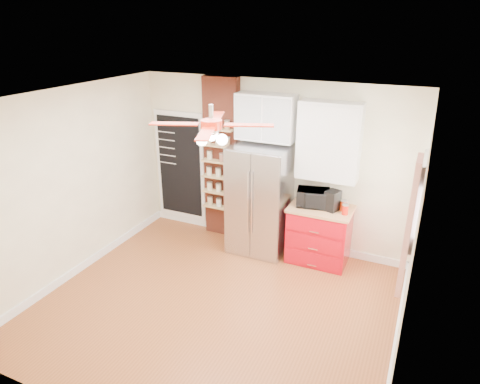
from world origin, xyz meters
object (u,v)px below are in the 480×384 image
at_px(ceiling_fan, 211,125).
at_px(canister_left, 345,210).
at_px(red_cabinet, 319,234).
at_px(coffee_maker, 333,201).
at_px(fridge, 260,200).
at_px(toaster_oven, 313,198).
at_px(pantry_jar_oats, 210,155).

relative_size(ceiling_fan, canister_left, 9.96).
xyz_separation_m(red_cabinet, coffee_maker, (0.17, -0.02, 0.60)).
height_order(fridge, red_cabinet, fridge).
bearing_deg(red_cabinet, toaster_oven, 176.47).
distance_m(fridge, canister_left, 1.34).
bearing_deg(coffee_maker, red_cabinet, -168.01).
height_order(fridge, toaster_oven, fridge).
height_order(red_cabinet, toaster_oven, toaster_oven).
bearing_deg(fridge, ceiling_fan, -88.24).
height_order(coffee_maker, canister_left, coffee_maker).
xyz_separation_m(red_cabinet, canister_left, (0.37, -0.09, 0.52)).
bearing_deg(coffee_maker, toaster_oven, -166.06).
height_order(canister_left, pantry_jar_oats, pantry_jar_oats).
bearing_deg(red_cabinet, pantry_jar_oats, 176.26).
bearing_deg(toaster_oven, coffee_maker, -17.88).
bearing_deg(canister_left, coffee_maker, 161.64).
height_order(ceiling_fan, canister_left, ceiling_fan).
bearing_deg(coffee_maker, pantry_jar_oats, -164.16).
height_order(toaster_oven, pantry_jar_oats, pantry_jar_oats).
xyz_separation_m(fridge, toaster_oven, (0.84, 0.06, 0.16)).
xyz_separation_m(fridge, coffee_maker, (1.14, 0.03, 0.18)).
xyz_separation_m(red_cabinet, toaster_oven, (-0.13, 0.01, 0.58)).
distance_m(ceiling_fan, toaster_oven, 2.32).
relative_size(ceiling_fan, toaster_oven, 2.92).
xyz_separation_m(red_cabinet, ceiling_fan, (-0.92, -1.68, 1.97)).
bearing_deg(red_cabinet, coffee_maker, -7.92).
bearing_deg(pantry_jar_oats, ceiling_fan, -60.55).
xyz_separation_m(toaster_oven, canister_left, (0.50, -0.10, -0.06)).
bearing_deg(ceiling_fan, pantry_jar_oats, 119.45).
bearing_deg(toaster_oven, ceiling_fan, -126.87).
xyz_separation_m(coffee_maker, canister_left, (0.20, -0.07, -0.08)).
distance_m(red_cabinet, coffee_maker, 0.62).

